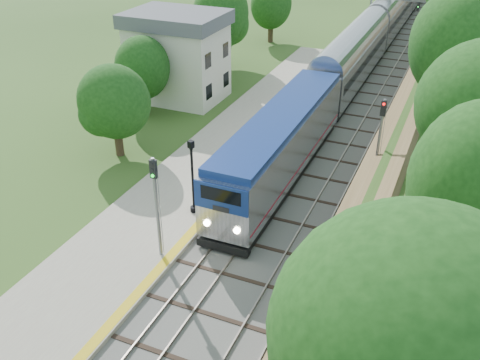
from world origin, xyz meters
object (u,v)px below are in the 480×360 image
at_px(train, 402,1).
at_px(signal_platform, 156,197).
at_px(signal_gantry, 404,9).
at_px(signal_farside, 380,135).
at_px(station_building, 178,56).
at_px(lamppost_far, 193,181).

xyz_separation_m(train, signal_platform, (-2.90, -64.33, 1.63)).
distance_m(signal_gantry, signal_platform, 47.43).
xyz_separation_m(signal_platform, signal_farside, (9.10, 12.52, -0.09)).
xyz_separation_m(station_building, train, (14.00, 42.20, -1.71)).
bearing_deg(train, signal_platform, -92.58).
bearing_deg(lamppost_far, signal_farside, 40.26).
bearing_deg(train, signal_farside, -83.18).
distance_m(station_building, signal_platform, 24.75).
relative_size(signal_platform, signal_farside, 0.95).
bearing_deg(signal_gantry, train, 98.17).
distance_m(station_building, signal_gantry, 29.94).
height_order(train, signal_farside, signal_farside).
relative_size(station_building, lamppost_far, 1.79).
relative_size(train, signal_farside, 20.48).
height_order(signal_gantry, signal_farside, signal_farside).
relative_size(signal_gantry, train, 0.07).
bearing_deg(signal_farside, train, 96.82).
bearing_deg(signal_farside, signal_gantry, 96.15).
height_order(signal_gantry, signal_platform, signal_platform).
bearing_deg(signal_farside, lamppost_far, -139.74).
distance_m(station_building, lamppost_far, 20.68).
distance_m(station_building, train, 44.49).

